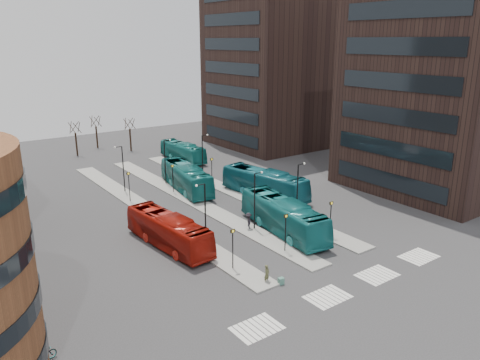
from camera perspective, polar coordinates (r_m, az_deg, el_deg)
ground at (r=36.67m, az=16.44°, el=-15.62°), size 160.00×160.00×0.00m
island_left at (r=56.01m, az=-11.23°, el=-3.58°), size 2.50×45.00×0.15m
island_mid at (r=58.57m, az=-5.92°, el=-2.43°), size 2.50×45.00×0.15m
island_right at (r=61.62m, az=-1.10°, el=-1.36°), size 2.50×45.00×0.15m
suitcase at (r=39.24m, az=5.02°, el=-12.17°), size 0.51×0.43×0.57m
red_bus at (r=45.70m, az=-8.71°, el=-6.12°), size 3.72×11.75×3.22m
teal_bus_a at (r=48.59m, az=5.30°, el=-4.36°), size 4.72×13.07×3.56m
teal_bus_b at (r=62.21m, az=-6.59°, el=0.31°), size 4.87×12.79×3.48m
teal_bus_c at (r=59.29m, az=3.02°, el=-0.41°), size 5.02×12.92×3.51m
teal_bus_d at (r=77.81m, az=-6.99°, el=3.46°), size 2.83×10.89×3.01m
traveller at (r=39.12m, az=3.29°, el=-11.36°), size 0.67×0.54×1.60m
commuter_a at (r=46.63m, az=-6.79°, el=-6.57°), size 0.98×0.86×1.71m
commuter_b at (r=48.78m, az=3.67°, el=-5.45°), size 0.58×1.02×1.63m
commuter_c at (r=49.29m, az=1.03°, el=-5.04°), size 1.24×1.37×1.85m
bicycle_far at (r=33.17m, az=-23.04°, el=-19.13°), size 1.97×0.98×0.99m
crosswalk_stripes at (r=39.96m, az=13.42°, el=-12.49°), size 22.35×2.40×0.01m
tower_near at (r=66.93m, az=23.79°, el=11.75°), size 20.12×20.00×30.00m
tower_far at (r=89.17m, az=4.26°, el=13.98°), size 20.12×20.00×30.00m
sign_poles at (r=51.97m, az=-2.48°, el=-2.14°), size 12.45×22.12×3.65m
lamp_posts at (r=56.18m, az=-4.44°, el=0.53°), size 14.04×20.24×6.12m
bare_trees at (r=87.06m, az=-16.56°, el=5.12°), size 10.97×8.14×5.90m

